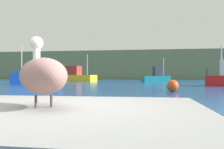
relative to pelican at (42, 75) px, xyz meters
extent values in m
cube|color=#6B7A51|center=(0.09, 67.99, 2.91)|extent=(140.00, 14.07, 7.84)
cube|color=gray|center=(0.01, -0.01, -0.69)|extent=(3.71, 2.94, 0.65)
ellipsoid|color=#986D66|center=(0.01, -0.01, -0.01)|extent=(0.99, 1.08, 0.42)
cylinder|color=white|center=(-0.20, 0.26, 0.20)|extent=(0.09, 0.09, 0.31)
sphere|color=white|center=(-0.20, 0.26, 0.41)|extent=(0.17, 0.17, 0.17)
cone|color=gold|center=(-0.34, 0.45, 0.38)|extent=(0.23, 0.28, 0.09)
cylinder|color=#4C4742|center=(-0.03, -0.10, -0.30)|extent=(0.03, 0.03, 0.15)
cylinder|color=#4C4742|center=(0.11, 0.00, -0.30)|extent=(0.03, 0.03, 0.15)
cube|color=teal|center=(2.35, 36.76, -0.54)|extent=(4.75, 3.17, 0.94)
cube|color=#2D333D|center=(2.65, 36.89, 0.70)|extent=(1.65, 1.49, 1.54)
cylinder|color=#B2B2B2|center=(3.60, 37.30, 1.42)|extent=(0.12, 0.12, 2.98)
cube|color=blue|center=(-11.44, 23.09, -0.34)|extent=(5.57, 2.94, 1.36)
cube|color=silver|center=(-10.85, 23.24, 1.06)|extent=(1.68, 1.73, 1.43)
cylinder|color=#B2B2B2|center=(-12.99, 22.72, 1.83)|extent=(0.12, 0.12, 2.98)
cylinder|color=#B2B2B2|center=(8.25, 22.30, 1.47)|extent=(0.12, 0.12, 2.94)
cylinder|color=#3F382D|center=(6.95, 22.61, 0.36)|extent=(0.10, 0.10, 0.70)
cube|color=yellow|center=(-11.43, 39.34, -0.46)|extent=(7.22, 4.41, 1.11)
cube|color=maroon|center=(-12.37, 39.67, 0.92)|extent=(3.04, 2.49, 1.64)
cylinder|color=#B2B2B2|center=(-9.49, 38.65, 1.91)|extent=(0.12, 0.12, 3.63)
sphere|color=#E54C19|center=(2.69, 12.85, -0.64)|extent=(0.74, 0.74, 0.74)
camera|label=1|loc=(1.21, -2.62, -0.01)|focal=38.68mm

